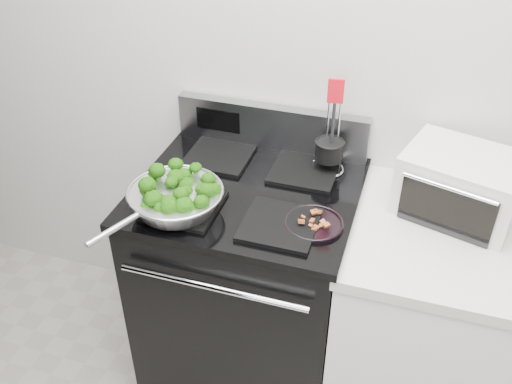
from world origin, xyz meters
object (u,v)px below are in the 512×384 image
at_px(gas_range, 248,282).
at_px(toaster_oven, 461,185).
at_px(bacon_plate, 314,221).
at_px(utensil_holder, 329,155).
at_px(skillet, 175,198).

height_order(gas_range, toaster_oven, toaster_oven).
relative_size(gas_range, toaster_oven, 2.53).
distance_m(bacon_plate, utensil_holder, 0.34).
height_order(gas_range, utensil_holder, utensil_holder).
bearing_deg(bacon_plate, gas_range, 153.84).
xyz_separation_m(skillet, bacon_plate, (0.46, 0.07, -0.03)).
bearing_deg(gas_range, utensil_holder, 38.96).
xyz_separation_m(utensil_holder, toaster_oven, (0.47, -0.07, 0.01)).
bearing_deg(gas_range, bacon_plate, -26.16).
distance_m(skillet, toaster_oven, 0.96).
xyz_separation_m(skillet, toaster_oven, (0.90, 0.33, 0.03)).
relative_size(skillet, toaster_oven, 1.10).
relative_size(skillet, utensil_holder, 1.31).
height_order(skillet, bacon_plate, skillet).
relative_size(gas_range, utensil_holder, 3.00).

